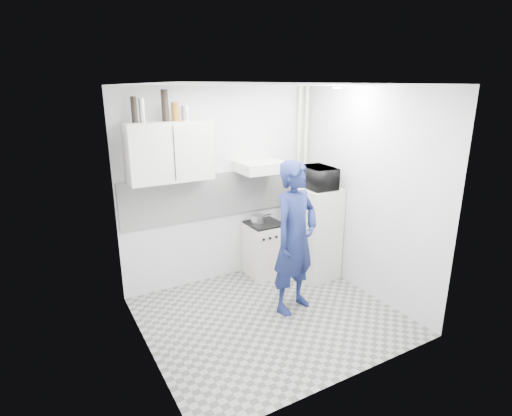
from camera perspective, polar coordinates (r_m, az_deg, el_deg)
floor at (r=4.86m, az=2.00°, el=-15.16°), size 2.80×2.80×0.00m
ceiling at (r=4.12m, az=2.38°, el=17.21°), size 2.80×2.80×0.00m
wall_back at (r=5.38m, az=-4.84°, el=3.07°), size 2.80×0.00×2.80m
wall_left at (r=3.80m, az=-16.11°, el=-3.37°), size 0.00×2.60×2.60m
wall_right at (r=5.16m, az=15.52°, el=1.93°), size 0.00×2.60×2.60m
person at (r=4.65m, az=5.61°, el=-4.27°), size 0.76×0.60×1.81m
stove at (r=5.68m, az=1.14°, el=-5.95°), size 0.47×0.47×0.75m
fridge at (r=5.59m, az=8.52°, el=-3.57°), size 0.57×0.57×1.29m
stove_top at (r=5.54m, az=1.17°, el=-2.24°), size 0.45×0.45×0.03m
saucepan at (r=5.54m, az=0.22°, el=-1.53°), size 0.19×0.19×0.10m
microwave at (r=5.37m, az=8.88°, el=4.34°), size 0.55×0.39×0.29m
bottle_a at (r=4.70m, az=-17.02°, el=13.31°), size 0.07×0.07×0.28m
bottle_b at (r=4.72m, az=-15.96°, el=13.27°), size 0.07×0.07×0.26m
bottle_d at (r=4.79m, az=-12.88°, el=14.08°), size 0.08×0.08×0.35m
canister_a at (r=4.83m, az=-11.47°, el=13.34°), size 0.08×0.08×0.21m
canister_b at (r=4.87m, az=-10.08°, el=13.22°), size 0.09×0.09×0.17m
upper_cabinet at (r=4.85m, az=-12.25°, el=7.88°), size 1.00×0.35×0.70m
range_hood at (r=5.31m, az=0.66°, el=5.93°), size 0.60×0.50×0.14m
backsplash at (r=5.39m, az=-4.75°, el=2.00°), size 2.74×0.03×0.60m
pipe_a at (r=5.96m, az=6.92°, el=4.35°), size 0.05×0.05×2.60m
pipe_b at (r=5.89m, az=5.98°, el=4.24°), size 0.04×0.04×2.60m
ceiling_spot_fixture at (r=4.88m, az=11.52°, el=16.48°), size 0.10×0.10×0.02m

